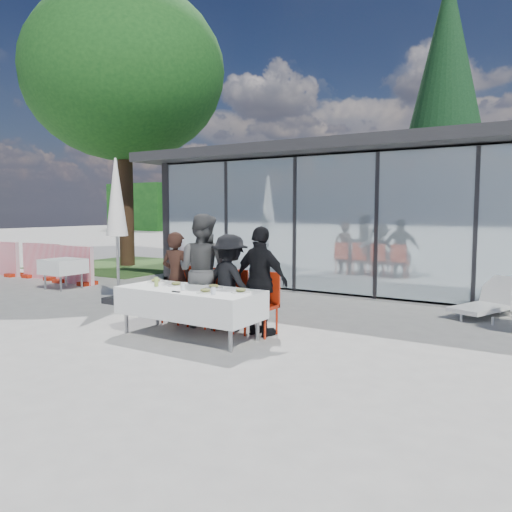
{
  "coord_description": "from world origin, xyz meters",
  "views": [
    {
      "loc": [
        4.45,
        -6.29,
        1.95
      ],
      "look_at": [
        -0.22,
        1.2,
        1.13
      ],
      "focal_mm": 35.0,
      "sensor_mm": 36.0,
      "label": 1
    }
  ],
  "objects_px": {
    "plate_a": "(156,281)",
    "deciduous_tree": "(123,75)",
    "diner_c": "(230,283)",
    "diner_chair_d": "(264,300)",
    "diner_chair_a": "(180,291)",
    "diner_b": "(203,271)",
    "plate_c": "(214,287)",
    "market_umbrella": "(116,207)",
    "conifer_tree": "(446,98)",
    "dining_table": "(190,302)",
    "lounger": "(487,303)",
    "spare_table_left": "(63,267)",
    "diner_chair_c": "(233,297)",
    "plate_d": "(241,291)",
    "folded_eyeglasses": "(176,292)",
    "diner_a": "(177,277)",
    "juice_bottle": "(156,282)",
    "plate_b": "(176,284)",
    "plate_extra": "(205,291)",
    "diner_d": "(261,281)",
    "diner_chair_b": "(206,294)"
  },
  "relations": [
    {
      "from": "juice_bottle",
      "to": "lounger",
      "type": "distance_m",
      "value": 5.93
    },
    {
      "from": "diner_chair_a",
      "to": "spare_table_left",
      "type": "bearing_deg",
      "value": 165.67
    },
    {
      "from": "diner_chair_c",
      "to": "plate_a",
      "type": "distance_m",
      "value": 1.31
    },
    {
      "from": "diner_d",
      "to": "diner_chair_c",
      "type": "bearing_deg",
      "value": -0.07
    },
    {
      "from": "diner_chair_a",
      "to": "diner_b",
      "type": "relative_size",
      "value": 0.52
    },
    {
      "from": "diner_chair_b",
      "to": "folded_eyeglasses",
      "type": "height_order",
      "value": "diner_chair_b"
    },
    {
      "from": "diner_c",
      "to": "diner_chair_d",
      "type": "distance_m",
      "value": 0.64
    },
    {
      "from": "dining_table",
      "to": "plate_b",
      "type": "bearing_deg",
      "value": 163.88
    },
    {
      "from": "dining_table",
      "to": "diner_d",
      "type": "height_order",
      "value": "diner_d"
    },
    {
      "from": "diner_a",
      "to": "diner_c",
      "type": "distance_m",
      "value": 1.12
    },
    {
      "from": "deciduous_tree",
      "to": "lounger",
      "type": "bearing_deg",
      "value": -11.76
    },
    {
      "from": "plate_a",
      "to": "deciduous_tree",
      "type": "height_order",
      "value": "deciduous_tree"
    },
    {
      "from": "deciduous_tree",
      "to": "diner_b",
      "type": "bearing_deg",
      "value": -36.43
    },
    {
      "from": "diner_chair_a",
      "to": "market_umbrella",
      "type": "height_order",
      "value": "market_umbrella"
    },
    {
      "from": "dining_table",
      "to": "diner_a",
      "type": "relative_size",
      "value": 1.44
    },
    {
      "from": "juice_bottle",
      "to": "conifer_tree",
      "type": "relative_size",
      "value": 0.01
    },
    {
      "from": "dining_table",
      "to": "lounger",
      "type": "distance_m",
      "value": 5.43
    },
    {
      "from": "plate_b",
      "to": "conifer_tree",
      "type": "height_order",
      "value": "conifer_tree"
    },
    {
      "from": "plate_extra",
      "to": "market_umbrella",
      "type": "distance_m",
      "value": 4.04
    },
    {
      "from": "diner_a",
      "to": "diner_chair_b",
      "type": "relative_size",
      "value": 1.61
    },
    {
      "from": "diner_chair_c",
      "to": "plate_extra",
      "type": "xyz_separation_m",
      "value": [
        0.17,
        -0.94,
        0.24
      ]
    },
    {
      "from": "diner_c",
      "to": "diner_chair_c",
      "type": "relative_size",
      "value": 1.6
    },
    {
      "from": "diner_chair_a",
      "to": "plate_a",
      "type": "distance_m",
      "value": 0.6
    },
    {
      "from": "dining_table",
      "to": "diner_chair_d",
      "type": "relative_size",
      "value": 2.32
    },
    {
      "from": "diner_c",
      "to": "diner_d",
      "type": "relative_size",
      "value": 0.92
    },
    {
      "from": "plate_extra",
      "to": "spare_table_left",
      "type": "bearing_deg",
      "value": 160.42
    },
    {
      "from": "folded_eyeglasses",
      "to": "diner_a",
      "type": "bearing_deg",
      "value": 130.6
    },
    {
      "from": "market_umbrella",
      "to": "plate_d",
      "type": "bearing_deg",
      "value": -18.23
    },
    {
      "from": "dining_table",
      "to": "diner_d",
      "type": "xyz_separation_m",
      "value": [
        0.87,
        0.66,
        0.31
      ]
    },
    {
      "from": "diner_c",
      "to": "lounger",
      "type": "relative_size",
      "value": 1.07
    },
    {
      "from": "spare_table_left",
      "to": "conifer_tree",
      "type": "bearing_deg",
      "value": 60.44
    },
    {
      "from": "plate_d",
      "to": "market_umbrella",
      "type": "height_order",
      "value": "market_umbrella"
    },
    {
      "from": "diner_chair_a",
      "to": "plate_extra",
      "type": "relative_size",
      "value": 3.56
    },
    {
      "from": "plate_b",
      "to": "plate_d",
      "type": "relative_size",
      "value": 1.0
    },
    {
      "from": "diner_chair_c",
      "to": "plate_d",
      "type": "distance_m",
      "value": 0.91
    },
    {
      "from": "diner_d",
      "to": "juice_bottle",
      "type": "bearing_deg",
      "value": 36.46
    },
    {
      "from": "spare_table_left",
      "to": "deciduous_tree",
      "type": "distance_m",
      "value": 7.84
    },
    {
      "from": "plate_extra",
      "to": "deciduous_tree",
      "type": "bearing_deg",
      "value": 142.2
    },
    {
      "from": "deciduous_tree",
      "to": "conifer_tree",
      "type": "xyz_separation_m",
      "value": [
        9.0,
        7.0,
        -0.5
      ]
    },
    {
      "from": "diner_c",
      "to": "lounger",
      "type": "bearing_deg",
      "value": -122.97
    },
    {
      "from": "plate_c",
      "to": "plate_d",
      "type": "xyz_separation_m",
      "value": [
        0.57,
        -0.11,
        0.0
      ]
    },
    {
      "from": "juice_bottle",
      "to": "folded_eyeglasses",
      "type": "relative_size",
      "value": 1.03
    },
    {
      "from": "diner_b",
      "to": "plate_c",
      "type": "height_order",
      "value": "diner_b"
    },
    {
      "from": "plate_c",
      "to": "market_umbrella",
      "type": "relative_size",
      "value": 0.09
    },
    {
      "from": "plate_b",
      "to": "plate_d",
      "type": "distance_m",
      "value": 1.23
    },
    {
      "from": "diner_c",
      "to": "folded_eyeglasses",
      "type": "distance_m",
      "value": 1.06
    },
    {
      "from": "juice_bottle",
      "to": "market_umbrella",
      "type": "xyz_separation_m",
      "value": [
        -2.48,
        1.5,
        1.17
      ]
    },
    {
      "from": "diner_chair_c",
      "to": "diner_a",
      "type": "bearing_deg",
      "value": -175.51
    },
    {
      "from": "juice_bottle",
      "to": "deciduous_tree",
      "type": "xyz_separation_m",
      "value": [
        -7.54,
        6.57,
        5.66
      ]
    },
    {
      "from": "diner_d",
      "to": "plate_c",
      "type": "distance_m",
      "value": 0.73
    }
  ]
}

